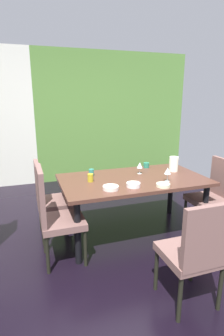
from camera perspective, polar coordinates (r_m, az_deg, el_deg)
ground_plane at (r=3.24m, az=-0.23°, el=-16.79°), size 5.25×5.61×0.02m
garden_window_panel at (r=5.69m, az=0.39°, el=11.16°), size 3.26×0.10×2.60m
dining_table at (r=3.24m, az=4.62°, el=-3.62°), size 1.77×0.99×0.75m
chair_left_near at (r=2.79m, az=-12.58°, el=-9.50°), size 0.44×0.44×1.04m
chair_left_far at (r=3.31m, az=-13.55°, el=-6.01°), size 0.44×0.44×0.97m
chair_head_near at (r=2.28m, az=17.74°, el=-16.66°), size 0.44×0.44×0.96m
chair_right_near at (r=3.57m, az=21.31°, el=-5.09°), size 0.44×0.44×0.97m
wine_glass_west at (r=3.11m, az=12.02°, el=-0.67°), size 0.08×0.08×0.17m
wine_glass_right at (r=3.38m, az=6.06°, el=0.54°), size 0.07×0.07×0.15m
serving_bowl_front at (r=2.82m, az=-0.29°, el=-4.32°), size 0.17×0.17×0.04m
serving_bowl_near_shelf at (r=2.96m, az=11.07°, el=-3.67°), size 0.15×0.15×0.04m
serving_bowl_north at (r=2.91m, az=4.67°, el=-3.66°), size 0.15×0.15×0.05m
cup_rear at (r=3.70m, az=7.48°, el=0.62°), size 0.08×0.08×0.07m
cup_east at (r=3.08m, az=-4.72°, el=-2.13°), size 0.07×0.07×0.09m
cup_near_window at (r=3.31m, az=-4.53°, el=-0.95°), size 0.06×0.06×0.08m
pitcher_left at (r=3.58m, az=13.29°, el=0.88°), size 0.13×0.12×0.20m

